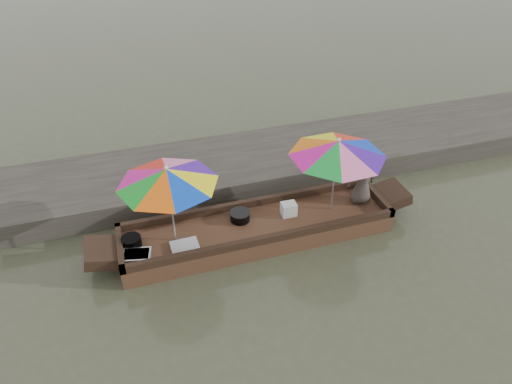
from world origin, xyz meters
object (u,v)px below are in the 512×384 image
object	(u,v)px
boat_hull	(258,231)
supply_bag	(289,209)
vendor	(363,178)
umbrella_stern	(335,175)
tray_scallop	(185,246)
charcoal_grill	(240,216)
cooking_pot	(131,242)
umbrella_bow	(171,205)
tray_crayfish	(137,256)

from	to	relation	value
boat_hull	supply_bag	size ratio (longest dim) A/B	18.09
vendor	umbrella_stern	xyz separation A→B (m)	(-0.65, -0.06, 0.22)
tray_scallop	charcoal_grill	size ratio (longest dim) A/B	1.31
supply_bag	cooking_pot	bearing A→B (deg)	179.89
tray_scallop	umbrella_bow	distance (m)	0.79
boat_hull	charcoal_grill	xyz separation A→B (m)	(-0.28, 0.20, 0.26)
umbrella_bow	boat_hull	bearing A→B (deg)	0.00
umbrella_bow	cooking_pot	bearing A→B (deg)	173.73
charcoal_grill	umbrella_stern	world-z (taller)	umbrella_stern
umbrella_bow	umbrella_stern	size ratio (longest dim) A/B	0.95
charcoal_grill	cooking_pot	bearing A→B (deg)	-176.75
tray_crayfish	umbrella_bow	size ratio (longest dim) A/B	0.28
tray_crayfish	umbrella_stern	xyz separation A→B (m)	(3.72, 0.25, 0.73)
tray_scallop	vendor	xyz separation A→B (m)	(3.55, 0.30, 0.52)
boat_hull	tray_crayfish	bearing A→B (deg)	-173.53
supply_bag	tray_crayfish	bearing A→B (deg)	-173.44
tray_crayfish	supply_bag	bearing A→B (deg)	6.56
boat_hull	cooking_pot	world-z (taller)	cooking_pot
tray_scallop	umbrella_stern	bearing A→B (deg)	4.70
boat_hull	umbrella_bow	bearing A→B (deg)	180.00
tray_scallop	charcoal_grill	xyz separation A→B (m)	(1.13, 0.43, 0.06)
vendor	umbrella_stern	bearing A→B (deg)	6.46
tray_crayfish	vendor	size ratio (longest dim) A/B	0.43
tray_scallop	vendor	bearing A→B (deg)	4.86
cooking_pot	umbrella_bow	size ratio (longest dim) A/B	0.20
tray_crayfish	umbrella_stern	world-z (taller)	umbrella_stern
vendor	umbrella_stern	world-z (taller)	umbrella_stern
cooking_pot	tray_crayfish	size ratio (longest dim) A/B	0.72
tray_crayfish	charcoal_grill	xyz separation A→B (m)	(1.95, 0.45, 0.04)
tray_scallop	umbrella_bow	xyz separation A→B (m)	(-0.12, 0.24, 0.74)
supply_bag	vendor	distance (m)	1.56
charcoal_grill	umbrella_stern	bearing A→B (deg)	-6.31
tray_scallop	supply_bag	world-z (taller)	supply_bag
charcoal_grill	vendor	distance (m)	2.47
supply_bag	umbrella_bow	xyz separation A→B (m)	(-2.17, -0.08, 0.65)
charcoal_grill	tray_crayfish	bearing A→B (deg)	-167.01
vendor	supply_bag	bearing A→B (deg)	0.37
cooking_pot	tray_scallop	world-z (taller)	cooking_pot
boat_hull	tray_crayfish	size ratio (longest dim) A/B	10.60
tray_scallop	boat_hull	bearing A→B (deg)	9.59
tray_scallop	tray_crayfish	bearing A→B (deg)	-178.97
cooking_pot	umbrella_bow	bearing A→B (deg)	-6.27
tray_scallop	charcoal_grill	bearing A→B (deg)	21.08
charcoal_grill	tray_scallop	bearing A→B (deg)	-158.92
charcoal_grill	vendor	world-z (taller)	vendor
umbrella_stern	charcoal_grill	bearing A→B (deg)	173.69
umbrella_stern	tray_crayfish	bearing A→B (deg)	-176.11
cooking_pot	charcoal_grill	world-z (taller)	cooking_pot
boat_hull	tray_scallop	size ratio (longest dim) A/B	10.60
boat_hull	vendor	distance (m)	2.26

